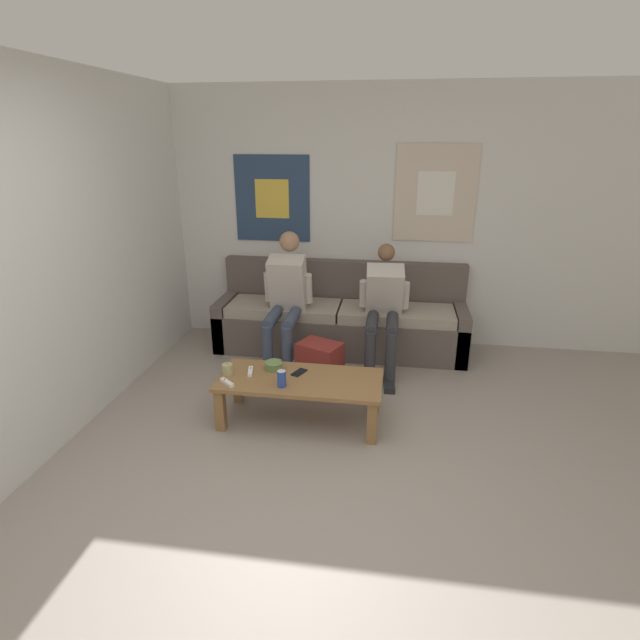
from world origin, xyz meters
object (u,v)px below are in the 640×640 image
Objects in this scene: person_seated_adult at (286,295)px; person_seated_teen at (383,305)px; cell_phone at (299,372)px; pillar_candle at (228,369)px; ceramic_bowl at (274,365)px; game_controller_near_right at (227,382)px; game_controller_near_left at (250,371)px; coffee_table at (300,385)px; drink_can_blue at (282,379)px; backpack at (319,364)px; couch at (340,321)px.

person_seated_teen is (0.92, -0.00, -0.05)m from person_seated_adult.
person_seated_adult reaches higher than cell_phone.
pillar_candle is (-1.13, -1.11, -0.20)m from person_seated_teen.
ceramic_bowl reaches higher than game_controller_near_right.
person_seated_adult is at bearing 87.35° from game_controller_near_left.
drink_can_blue is (-0.10, -0.15, 0.12)m from coffee_table.
game_controller_near_left is (-0.44, -0.63, 0.20)m from backpack.
person_seated_adult is 8.08× the size of cell_phone.
person_seated_teen is 7.43× the size of cell_phone.
backpack is 2.92× the size of game_controller_near_left.
coffee_table is at bearing -72.65° from person_seated_adult.
backpack is at bearing -141.05° from person_seated_teen.
coffee_table is 0.22m from drink_can_blue.
person_seated_adult reaches higher than ceramic_bowl.
coffee_table is at bearing -75.66° from cell_phone.
person_seated_teen is 1.46m from game_controller_near_left.
person_seated_adult reaches higher than game_controller_near_left.
drink_can_blue is at bearing -64.78° from ceramic_bowl.
drink_can_blue is 0.34m from game_controller_near_left.
ceramic_bowl is 1.07× the size of game_controller_near_right.
game_controller_near_left reaches higher than coffee_table.
person_seated_adult is at bearing 107.60° from cell_phone.
couch is at bearing 84.38° from coffee_table.
cell_phone is at bearing 70.18° from drink_can_blue.
game_controller_near_left is 0.37m from cell_phone.
coffee_table is 1.20m from person_seated_adult.
game_controller_near_right is at bearing -123.66° from backpack.
cell_phone is at bearing -96.54° from backpack.
game_controller_near_left is 0.98× the size of cell_phone.
game_controller_near_left is 0.23m from game_controller_near_right.
person_seated_teen is at bearing 44.46° from pillar_candle.
backpack is 3.27× the size of game_controller_near_right.
backpack is at bearing 79.53° from drink_can_blue.
coffee_table is at bearing 18.51° from game_controller_near_right.
person_seated_adult is 1.10m from game_controller_near_left.
person_seated_teen is at bearing 61.15° from drink_can_blue.
game_controller_near_right is (-1.09, -1.26, -0.23)m from person_seated_teen.
backpack is at bearing 56.34° from game_controller_near_right.
person_seated_teen is 2.60× the size of backpack.
coffee_table is 12.77× the size of pillar_candle.
person_seated_adult is at bearing -144.18° from couch.
ceramic_bowl is 0.40m from game_controller_near_right.
game_controller_near_left is at bearing 148.32° from drink_can_blue.
pillar_candle is at bearing -178.10° from coffee_table.
person_seated_teen is 11.65× the size of pillar_candle.
drink_can_blue reaches higher than backpack.
person_seated_adult reaches higher than game_controller_near_right.
coffee_table is 8.72× the size of ceramic_bowl.
person_seated_teen reaches higher than game_controller_near_left.
couch is 1.45m from coffee_table.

